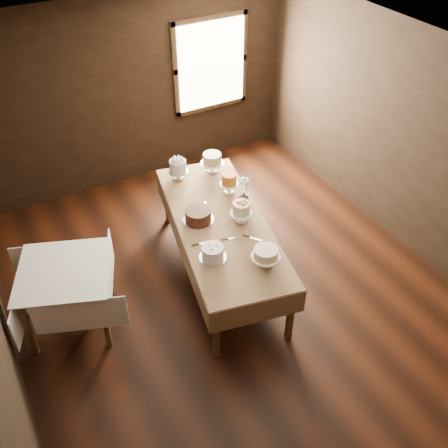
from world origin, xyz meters
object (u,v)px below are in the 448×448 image
at_px(cake_server_b, 256,239).
at_px(cake_server_e, 206,242).
at_px(cake_swirl, 213,253).
at_px(cake_cream, 266,257).
at_px(cake_caramel, 229,184).
at_px(cake_meringue, 178,170).
at_px(side_table, 65,277).
at_px(cake_server_c, 205,205).
at_px(cake_speckled, 212,163).
at_px(flower_vase, 244,197).
at_px(cake_flowers, 241,213).
at_px(cake_server_a, 235,238).
at_px(display_table, 221,226).
at_px(cake_chocolate, 198,215).

bearing_deg(cake_server_b, cake_server_e, -150.82).
distance_m(cake_swirl, cake_cream, 0.57).
xyz_separation_m(cake_caramel, cake_server_b, (-0.18, -0.95, -0.12)).
relative_size(cake_meringue, cake_swirl, 0.88).
height_order(side_table, cake_server_c, cake_server_c).
height_order(cake_speckled, flower_vase, cake_speckled).
bearing_deg(cake_meringue, cake_cream, -86.63).
height_order(cake_server_e, flower_vase, flower_vase).
relative_size(side_table, cake_cream, 3.92).
relative_size(cake_flowers, flower_vase, 2.06).
distance_m(cake_speckled, cake_server_e, 1.48).
relative_size(cake_caramel, cake_server_e, 1.18).
relative_size(cake_caramel, flower_vase, 2.15).
bearing_deg(cake_caramel, cake_server_e, -134.46).
relative_size(cake_meringue, cake_server_a, 1.16).
xyz_separation_m(display_table, cake_caramel, (0.38, 0.48, 0.18)).
relative_size(cake_cream, flower_vase, 2.42).
height_order(cake_cream, cake_server_e, cake_cream).
bearing_deg(cake_flowers, cake_server_b, -93.19).
relative_size(cake_meringue, cake_server_c, 1.16).
xyz_separation_m(cake_speckled, cake_caramel, (-0.05, -0.54, 0.00)).
bearing_deg(cake_cream, side_table, 153.62).
bearing_deg(cake_server_b, cake_swirl, -124.46).
height_order(side_table, flower_vase, flower_vase).
bearing_deg(cake_speckled, side_table, -157.92).
xyz_separation_m(side_table, cake_swirl, (1.48, -0.60, 0.17)).
relative_size(cake_meringue, cake_server_e, 1.16).
xyz_separation_m(side_table, cake_server_c, (1.85, 0.28, 0.10)).
bearing_deg(cake_server_a, cake_swirl, -137.22).
bearing_deg(cake_cream, cake_server_a, 97.84).
xyz_separation_m(cake_flowers, flower_vase, (0.22, 0.31, -0.05)).
xyz_separation_m(cake_chocolate, cake_server_a, (0.21, -0.50, -0.07)).
distance_m(display_table, cake_meringue, 1.09).
distance_m(cake_speckled, cake_server_c, 0.79).
xyz_separation_m(cake_caramel, cake_server_a, (-0.38, -0.82, -0.12)).
xyz_separation_m(cake_flowers, cake_server_c, (-0.23, 0.47, -0.11)).
bearing_deg(cake_meringue, cake_speckled, -7.15).
bearing_deg(cake_chocolate, cake_swirl, -103.42).
relative_size(cake_cream, cake_server_a, 1.33).
height_order(cake_server_a, cake_server_c, same).
relative_size(cake_server_e, flower_vase, 1.82).
relative_size(cake_caramel, cake_cream, 0.89).
distance_m(cake_server_a, cake_server_e, 0.34).
xyz_separation_m(cake_chocolate, cake_server_c, (0.21, 0.21, -0.07)).
xyz_separation_m(cake_server_a, cake_server_b, (0.20, -0.13, 0.00)).
distance_m(cake_server_b, flower_vase, 0.73).
distance_m(cake_caramel, cake_server_b, 0.97).
relative_size(cake_speckled, cake_server_b, 1.41).
relative_size(cake_flowers, cake_cream, 0.85).
bearing_deg(cake_server_a, side_table, -174.25).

